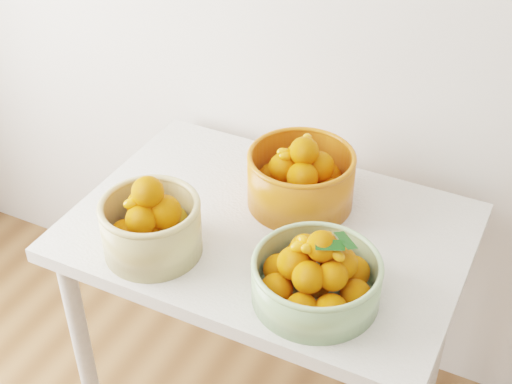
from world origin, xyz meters
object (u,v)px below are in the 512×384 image
bowl_green (316,276)px  bowl_cream (151,224)px  table (268,254)px  bowl_orange (301,177)px

bowl_green → bowl_cream: bearing=-176.8°
table → bowl_cream: 0.35m
bowl_cream → bowl_orange: size_ratio=0.84×
bowl_cream → bowl_green: 0.42m
bowl_cream → bowl_green: bearing=3.2°
bowl_green → bowl_orange: 0.36m
bowl_green → bowl_orange: bearing=119.0°
table → bowl_orange: size_ratio=3.01×
bowl_cream → bowl_orange: bowl_cream is taller
bowl_green → bowl_orange: (-0.17, 0.31, 0.02)m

